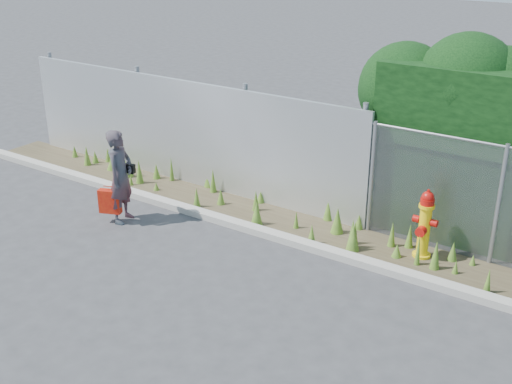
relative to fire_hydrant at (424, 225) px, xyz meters
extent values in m
plane|color=#373739|center=(-2.20, -2.58, -0.59)|extent=(80.00, 80.00, 0.00)
cube|color=#9F9A90|center=(-2.20, -0.78, -0.53)|extent=(16.00, 0.22, 0.12)
cube|color=#403625|center=(-2.20, -0.18, -0.58)|extent=(16.00, 1.20, 0.01)
cone|color=#456F21|center=(-4.77, 0.45, -0.32)|extent=(0.23, 0.23, 0.53)
cone|color=#456F21|center=(-5.99, 0.17, -0.42)|extent=(0.17, 0.17, 0.34)
cone|color=#456F21|center=(-1.56, 0.00, -0.34)|extent=(0.24, 0.24, 0.49)
cone|color=#456F21|center=(-4.52, 0.25, -0.33)|extent=(0.14, 0.14, 0.51)
cone|color=#456F21|center=(-7.85, -0.09, -0.36)|extent=(0.16, 0.16, 0.46)
cone|color=#456F21|center=(-6.94, 0.14, -0.44)|extent=(0.22, 0.22, 0.30)
cone|color=#456F21|center=(-7.18, 0.02, -0.43)|extent=(0.24, 0.24, 0.32)
cone|color=#456F21|center=(-7.63, 0.34, -0.42)|extent=(0.14, 0.14, 0.33)
cone|color=#456F21|center=(-6.58, -0.09, -0.33)|extent=(0.24, 0.24, 0.52)
cone|color=#456F21|center=(0.04, -0.31, -0.31)|extent=(0.09, 0.09, 0.55)
cone|color=#456F21|center=(-6.18, -0.41, -0.47)|extent=(0.09, 0.09, 0.24)
cone|color=#456F21|center=(-6.11, -0.22, -0.32)|extent=(0.17, 0.17, 0.53)
cone|color=#456F21|center=(-0.33, -0.25, -0.47)|extent=(0.17, 0.17, 0.24)
cone|color=#456F21|center=(1.22, -0.54, -0.38)|extent=(0.11, 0.11, 0.42)
cone|color=#456F21|center=(0.65, -0.24, -0.47)|extent=(0.10, 0.10, 0.23)
cone|color=#456F21|center=(-5.55, -0.32, -0.50)|extent=(0.13, 0.13, 0.18)
cone|color=#456F21|center=(-1.31, 0.36, -0.44)|extent=(0.16, 0.16, 0.29)
cone|color=#456F21|center=(-8.50, 0.12, -0.44)|extent=(0.14, 0.14, 0.29)
cone|color=#456F21|center=(-5.64, 0.27, -0.32)|extent=(0.10, 0.10, 0.54)
cone|color=#456F21|center=(-2.94, -0.52, -0.36)|extent=(0.23, 0.23, 0.46)
cone|color=#456F21|center=(-7.81, 0.12, -0.44)|extent=(0.15, 0.15, 0.29)
cone|color=#456F21|center=(-1.12, -0.21, -0.38)|extent=(0.13, 0.13, 0.42)
cone|color=#456F21|center=(-2.26, -0.24, -0.42)|extent=(0.10, 0.10, 0.34)
cone|color=#456F21|center=(-4.34, -0.51, -0.38)|extent=(0.15, 0.15, 0.41)
cone|color=#456F21|center=(-3.43, 0.35, -0.47)|extent=(0.16, 0.16, 0.24)
cone|color=#456F21|center=(-0.56, 0.06, -0.36)|extent=(0.14, 0.14, 0.46)
cone|color=#456F21|center=(-1.95, 0.40, -0.36)|extent=(0.19, 0.19, 0.45)
cone|color=#456F21|center=(0.47, 0.15, -0.41)|extent=(0.16, 0.16, 0.35)
cone|color=#456F21|center=(-1.74, -0.61, -0.40)|extent=(0.15, 0.15, 0.37)
cone|color=#456F21|center=(-3.29, -0.01, -0.38)|extent=(0.14, 0.14, 0.42)
cone|color=#456F21|center=(-1.09, -0.37, -0.32)|extent=(0.19, 0.19, 0.54)
cone|color=#456F21|center=(0.79, 0.18, -0.49)|extent=(0.11, 0.11, 0.19)
cone|color=#456F21|center=(-4.03, -0.15, -0.42)|extent=(0.16, 0.16, 0.33)
cone|color=#456F21|center=(-0.29, 0.19, -0.37)|extent=(0.15, 0.15, 0.44)
cone|color=#456F21|center=(-1.04, -0.44, -0.34)|extent=(0.23, 0.23, 0.50)
cone|color=#456F21|center=(0.32, -0.28, -0.34)|extent=(0.16, 0.16, 0.50)
cube|color=silver|center=(-5.45, 0.42, 0.51)|extent=(8.50, 0.08, 2.20)
cylinder|color=gray|center=(-9.50, 0.54, 0.56)|extent=(0.10, 0.10, 2.30)
cylinder|color=gray|center=(-6.70, 0.54, 0.56)|extent=(0.10, 0.10, 2.30)
cylinder|color=gray|center=(-3.90, 0.54, 0.56)|extent=(0.10, 0.10, 2.30)
cylinder|color=gray|center=(-1.40, 0.54, 0.56)|extent=(0.10, 0.10, 2.30)
cylinder|color=gray|center=(-1.15, 0.42, 0.44)|extent=(0.07, 0.07, 2.05)
cylinder|color=gray|center=(1.00, 0.42, 0.44)|extent=(0.07, 0.07, 2.05)
sphere|color=black|center=(-1.09, 1.45, 1.81)|extent=(1.66, 1.66, 1.66)
sphere|color=black|center=(-0.02, 1.47, 2.03)|extent=(1.73, 1.73, 1.73)
sphere|color=black|center=(0.53, 1.64, 1.97)|extent=(1.45, 1.45, 1.45)
cylinder|color=yellow|center=(0.00, 0.01, -0.56)|extent=(0.30, 0.30, 0.06)
cylinder|color=yellow|center=(0.00, 0.01, -0.13)|extent=(0.19, 0.19, 0.91)
cylinder|color=yellow|center=(0.00, 0.01, 0.34)|extent=(0.26, 0.26, 0.05)
cylinder|color=#B20F0A|center=(0.00, 0.01, 0.42)|extent=(0.22, 0.22, 0.11)
sphere|color=#B20F0A|center=(0.00, 0.01, 0.49)|extent=(0.20, 0.20, 0.20)
cylinder|color=#B20F0A|center=(0.00, 0.01, 0.60)|extent=(0.05, 0.05, 0.05)
cylinder|color=#B20F0A|center=(-0.15, 0.01, 0.07)|extent=(0.11, 0.12, 0.12)
cylinder|color=#B20F0A|center=(0.15, 0.01, 0.07)|extent=(0.11, 0.12, 0.12)
cylinder|color=#B20F0A|center=(0.00, -0.14, -0.05)|extent=(0.16, 0.13, 0.16)
imported|color=#0E5159|center=(-5.11, -1.71, 0.29)|extent=(0.57, 0.72, 1.75)
cube|color=#A40D09|center=(-5.23, -1.91, -0.16)|extent=(0.40, 0.15, 0.44)
cylinder|color=#A40D09|center=(-5.23, -1.91, 0.13)|extent=(0.19, 0.02, 0.02)
cube|color=black|center=(-5.06, -1.53, 0.40)|extent=(0.22, 0.09, 0.17)
camera|label=1|loc=(2.94, -9.30, 4.57)|focal=45.00mm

